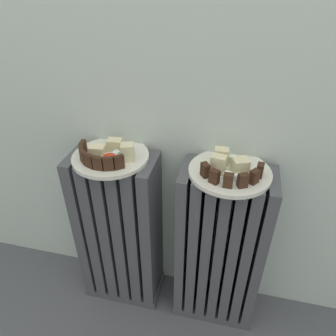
# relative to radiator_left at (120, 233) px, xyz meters

# --- Properties ---
(radiator_left) EXTENTS (0.29, 0.16, 0.62)m
(radiator_left) POSITION_rel_radiator_left_xyz_m (0.00, 0.00, 0.00)
(radiator_left) COLOR #47474C
(radiator_left) RESTS_ON ground_plane
(radiator_right) EXTENTS (0.29, 0.16, 0.62)m
(radiator_right) POSITION_rel_radiator_left_xyz_m (0.35, -0.00, 0.00)
(radiator_right) COLOR #47474C
(radiator_right) RESTS_ON ground_plane
(plate_left) EXTENTS (0.23, 0.23, 0.01)m
(plate_left) POSITION_rel_radiator_left_xyz_m (0.00, 0.00, 0.32)
(plate_left) COLOR silver
(plate_left) RESTS_ON radiator_left
(plate_right) EXTENTS (0.23, 0.23, 0.01)m
(plate_right) POSITION_rel_radiator_left_xyz_m (0.35, 0.00, 0.32)
(plate_right) COLOR silver
(plate_right) RESTS_ON radiator_right
(dark_cake_slice_left_0) EXTENTS (0.02, 0.03, 0.04)m
(dark_cake_slice_left_0) POSITION_rel_radiator_left_xyz_m (-0.08, -0.01, 0.34)
(dark_cake_slice_left_0) COLOR #382114
(dark_cake_slice_left_0) RESTS_ON plate_left
(dark_cake_slice_left_1) EXTENTS (0.02, 0.03, 0.04)m
(dark_cake_slice_left_1) POSITION_rel_radiator_left_xyz_m (-0.07, -0.04, 0.34)
(dark_cake_slice_left_1) COLOR #382114
(dark_cake_slice_left_1) RESTS_ON plate_left
(dark_cake_slice_left_2) EXTENTS (0.03, 0.03, 0.04)m
(dark_cake_slice_left_2) POSITION_rel_radiator_left_xyz_m (-0.05, -0.06, 0.34)
(dark_cake_slice_left_2) COLOR #382114
(dark_cake_slice_left_2) RESTS_ON plate_left
(dark_cake_slice_left_3) EXTENTS (0.03, 0.02, 0.04)m
(dark_cake_slice_left_3) POSITION_rel_radiator_left_xyz_m (-0.03, -0.08, 0.34)
(dark_cake_slice_left_3) COLOR #382114
(dark_cake_slice_left_3) RESTS_ON plate_left
(dark_cake_slice_left_4) EXTENTS (0.03, 0.01, 0.04)m
(dark_cake_slice_left_4) POSITION_rel_radiator_left_xyz_m (-0.00, -0.08, 0.34)
(dark_cake_slice_left_4) COLOR #382114
(dark_cake_slice_left_4) RESTS_ON plate_left
(dark_cake_slice_left_5) EXTENTS (0.03, 0.02, 0.04)m
(dark_cake_slice_left_5) POSITION_rel_radiator_left_xyz_m (0.03, -0.08, 0.34)
(dark_cake_slice_left_5) COLOR #382114
(dark_cake_slice_left_5) RESTS_ON plate_left
(dark_cake_slice_left_6) EXTENTS (0.03, 0.03, 0.04)m
(dark_cake_slice_left_6) POSITION_rel_radiator_left_xyz_m (0.05, -0.06, 0.34)
(dark_cake_slice_left_6) COLOR #382114
(dark_cake_slice_left_6) RESTS_ON plate_left
(marble_cake_slice_left_0) EXTENTS (0.05, 0.04, 0.04)m
(marble_cake_slice_left_0) POSITION_rel_radiator_left_xyz_m (0.00, 0.03, 0.34)
(marble_cake_slice_left_0) COLOR beige
(marble_cake_slice_left_0) RESTS_ON plate_left
(marble_cake_slice_left_1) EXTENTS (0.05, 0.04, 0.04)m
(marble_cake_slice_left_1) POSITION_rel_radiator_left_xyz_m (-0.03, -0.02, 0.34)
(marble_cake_slice_left_1) COLOR beige
(marble_cake_slice_left_1) RESTS_ON plate_left
(marble_cake_slice_left_2) EXTENTS (0.04, 0.04, 0.05)m
(marble_cake_slice_left_2) POSITION_rel_radiator_left_xyz_m (0.06, -0.01, 0.35)
(marble_cake_slice_left_2) COLOR beige
(marble_cake_slice_left_2) RESTS_ON plate_left
(turkish_delight_left_0) EXTENTS (0.03, 0.03, 0.02)m
(turkish_delight_left_0) POSITION_rel_radiator_left_xyz_m (0.05, 0.03, 0.34)
(turkish_delight_left_0) COLOR white
(turkish_delight_left_0) RESTS_ON plate_left
(turkish_delight_left_1) EXTENTS (0.03, 0.03, 0.02)m
(turkish_delight_left_1) POSITION_rel_radiator_left_xyz_m (0.02, -0.01, 0.33)
(turkish_delight_left_1) COLOR white
(turkish_delight_left_1) RESTS_ON plate_left
(medjool_date_left_0) EXTENTS (0.03, 0.03, 0.02)m
(medjool_date_left_0) POSITION_rel_radiator_left_xyz_m (-0.02, 0.06, 0.33)
(medjool_date_left_0) COLOR #3D1E0F
(medjool_date_left_0) RESTS_ON plate_left
(medjool_date_left_1) EXTENTS (0.03, 0.03, 0.02)m
(medjool_date_left_1) POSITION_rel_radiator_left_xyz_m (-0.03, 0.03, 0.33)
(medjool_date_left_1) COLOR #3D1E0F
(medjool_date_left_1) RESTS_ON plate_left
(jam_bowl_left) EXTENTS (0.04, 0.04, 0.02)m
(jam_bowl_left) POSITION_rel_radiator_left_xyz_m (0.02, -0.04, 0.34)
(jam_bowl_left) COLOR white
(jam_bowl_left) RESTS_ON plate_left
(dark_cake_slice_right_0) EXTENTS (0.03, 0.03, 0.04)m
(dark_cake_slice_right_0) POSITION_rel_radiator_left_xyz_m (0.29, -0.04, 0.34)
(dark_cake_slice_right_0) COLOR #382114
(dark_cake_slice_right_0) RESTS_ON plate_right
(dark_cake_slice_right_1) EXTENTS (0.03, 0.03, 0.04)m
(dark_cake_slice_right_1) POSITION_rel_radiator_left_xyz_m (0.32, -0.07, 0.34)
(dark_cake_slice_right_1) COLOR #382114
(dark_cake_slice_right_1) RESTS_ON plate_right
(dark_cake_slice_right_2) EXTENTS (0.03, 0.02, 0.04)m
(dark_cake_slice_right_2) POSITION_rel_radiator_left_xyz_m (0.35, -0.08, 0.34)
(dark_cake_slice_right_2) COLOR #382114
(dark_cake_slice_right_2) RESTS_ON plate_right
(dark_cake_slice_right_3) EXTENTS (0.03, 0.03, 0.04)m
(dark_cake_slice_right_3) POSITION_rel_radiator_left_xyz_m (0.39, -0.07, 0.34)
(dark_cake_slice_right_3) COLOR #382114
(dark_cake_slice_right_3) RESTS_ON plate_right
(dark_cake_slice_right_4) EXTENTS (0.03, 0.03, 0.04)m
(dark_cake_slice_right_4) POSITION_rel_radiator_left_xyz_m (0.42, -0.05, 0.34)
(dark_cake_slice_right_4) COLOR #382114
(dark_cake_slice_right_4) RESTS_ON plate_right
(dark_cake_slice_right_5) EXTENTS (0.02, 0.03, 0.04)m
(dark_cake_slice_right_5) POSITION_rel_radiator_left_xyz_m (0.43, -0.01, 0.34)
(dark_cake_slice_right_5) COLOR #382114
(dark_cake_slice_right_5) RESTS_ON plate_right
(marble_cake_slice_right_0) EXTENTS (0.04, 0.04, 0.05)m
(marble_cake_slice_right_0) POSITION_rel_radiator_left_xyz_m (0.32, -0.02, 0.35)
(marble_cake_slice_right_0) COLOR beige
(marble_cake_slice_right_0) RESTS_ON plate_right
(marble_cake_slice_right_1) EXTENTS (0.05, 0.05, 0.04)m
(marble_cake_slice_right_1) POSITION_rel_radiator_left_xyz_m (0.38, -0.00, 0.35)
(marble_cake_slice_right_1) COLOR beige
(marble_cake_slice_right_1) RESTS_ON plate_right
(marble_cake_slice_right_2) EXTENTS (0.04, 0.03, 0.05)m
(marble_cake_slice_right_2) POSITION_rel_radiator_left_xyz_m (0.32, 0.03, 0.35)
(marble_cake_slice_right_2) COLOR beige
(marble_cake_slice_right_2) RESTS_ON plate_right
(turkish_delight_right_0) EXTENTS (0.02, 0.02, 0.02)m
(turkish_delight_right_0) POSITION_rel_radiator_left_xyz_m (0.36, 0.04, 0.33)
(turkish_delight_right_0) COLOR white
(turkish_delight_right_0) RESTS_ON plate_right
(turkish_delight_right_1) EXTENTS (0.02, 0.02, 0.02)m
(turkish_delight_right_1) POSITION_rel_radiator_left_xyz_m (0.35, -0.04, 0.33)
(turkish_delight_right_1) COLOR white
(turkish_delight_right_1) RESTS_ON plate_right
(turkish_delight_right_2) EXTENTS (0.03, 0.03, 0.02)m
(turkish_delight_right_2) POSITION_rel_radiator_left_xyz_m (0.37, 0.03, 0.34)
(turkish_delight_right_2) COLOR white
(turkish_delight_right_2) RESTS_ON plate_right
(turkish_delight_right_3) EXTENTS (0.03, 0.03, 0.02)m
(turkish_delight_right_3) POSITION_rel_radiator_left_xyz_m (0.38, -0.05, 0.33)
(turkish_delight_right_3) COLOR white
(turkish_delight_right_3) RESTS_ON plate_right
(medjool_date_right_0) EXTENTS (0.03, 0.03, 0.01)m
(medjool_date_right_0) POSITION_rel_radiator_left_xyz_m (0.38, 0.06, 0.33)
(medjool_date_right_0) COLOR #3D1E0F
(medjool_date_right_0) RESTS_ON plate_right
(medjool_date_right_1) EXTENTS (0.03, 0.02, 0.02)m
(medjool_date_right_1) POSITION_rel_radiator_left_xyz_m (0.29, -0.01, 0.33)
(medjool_date_right_1) COLOR #3D1E0F
(medjool_date_right_1) RESTS_ON plate_right
(fork) EXTENTS (0.06, 0.10, 0.00)m
(fork) POSITION_rel_radiator_left_xyz_m (0.00, -0.02, 0.33)
(fork) COLOR silver
(fork) RESTS_ON plate_left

